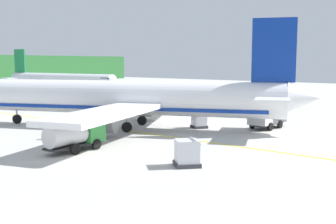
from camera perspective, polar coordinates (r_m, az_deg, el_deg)
airliner_foreground at (r=47.16m, az=-5.66°, el=1.86°), size 33.18×39.39×11.90m
airliner_mid_apron at (r=101.08m, az=-14.68°, el=4.12°), size 31.03×37.44×10.67m
service_truck_fuel at (r=36.06m, az=-12.55°, el=-3.01°), size 5.59×2.72×2.40m
service_truck_baggage at (r=47.70m, az=12.93°, el=-0.88°), size 5.82×2.59×2.48m
cargo_container_near at (r=47.53m, az=4.26°, el=-0.99°), size 2.22×2.22×2.10m
cargo_container_far at (r=30.16m, az=2.65°, el=-5.60°), size 2.52×2.52×2.05m
crew_loader_left at (r=41.97m, az=-15.28°, el=-2.32°), size 0.57×0.42×1.62m
apron_guide_line at (r=43.64m, az=-2.57°, el=-3.00°), size 0.30×60.00×0.01m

